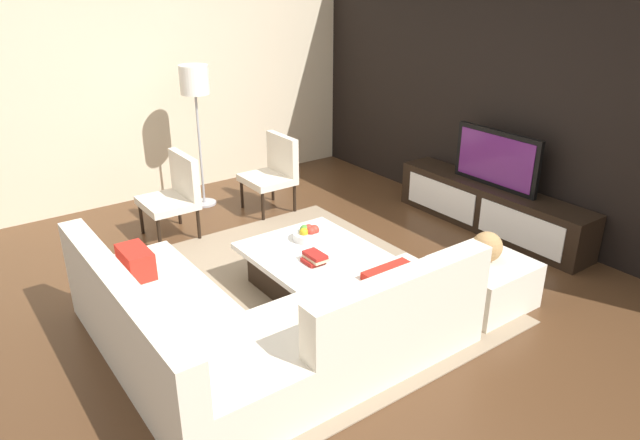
% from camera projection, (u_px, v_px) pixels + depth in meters
% --- Properties ---
extents(ground_plane, '(14.00, 14.00, 0.00)m').
position_uv_depth(ground_plane, '(308.00, 295.00, 5.10)').
color(ground_plane, '#4C301C').
extents(feature_wall_back, '(6.40, 0.12, 2.80)m').
position_uv_depth(feature_wall_back, '(522.00, 98.00, 6.00)').
color(feature_wall_back, black).
rests_on(feature_wall_back, ground).
extents(side_wall_left, '(0.12, 5.20, 2.80)m').
position_uv_depth(side_wall_left, '(169.00, 79.00, 7.02)').
color(side_wall_left, beige).
rests_on(side_wall_left, ground).
extents(area_rug, '(3.10, 2.53, 0.01)m').
position_uv_depth(area_rug, '(302.00, 290.00, 5.17)').
color(area_rug, gray).
rests_on(area_rug, ground).
extents(media_console, '(2.30, 0.43, 0.50)m').
position_uv_depth(media_console, '(490.00, 208.00, 6.29)').
color(media_console, black).
rests_on(media_console, ground).
extents(television, '(1.03, 0.06, 0.60)m').
position_uv_depth(television, '(496.00, 159.00, 6.07)').
color(television, black).
rests_on(television, media_console).
extents(sectional_couch, '(2.27, 2.40, 0.80)m').
position_uv_depth(sectional_couch, '(252.00, 327.00, 4.16)').
color(sectional_couch, beige).
rests_on(sectional_couch, ground).
extents(coffee_table, '(1.05, 1.01, 0.38)m').
position_uv_depth(coffee_table, '(311.00, 268.00, 5.15)').
color(coffee_table, black).
rests_on(coffee_table, ground).
extents(accent_chair_near, '(0.58, 0.51, 0.87)m').
position_uv_depth(accent_chair_near, '(175.00, 191.00, 6.09)').
color(accent_chair_near, black).
rests_on(accent_chair_near, ground).
extents(floor_lamp, '(0.32, 0.32, 1.65)m').
position_uv_depth(floor_lamp, '(195.00, 89.00, 6.52)').
color(floor_lamp, '#A5A5AA').
rests_on(floor_lamp, ground).
extents(ottoman, '(0.70, 0.70, 0.40)m').
position_uv_depth(ottoman, '(483.00, 281.00, 4.92)').
color(ottoman, beige).
rests_on(ottoman, ground).
extents(fruit_bowl, '(0.28, 0.28, 0.14)m').
position_uv_depth(fruit_bowl, '(309.00, 234.00, 5.24)').
color(fruit_bowl, silver).
rests_on(fruit_bowl, coffee_table).
extents(accent_chair_far, '(0.56, 0.51, 0.87)m').
position_uv_depth(accent_chair_far, '(274.00, 169.00, 6.76)').
color(accent_chair_far, black).
rests_on(accent_chair_far, ground).
extents(decorative_ball, '(0.25, 0.25, 0.25)m').
position_uv_depth(decorative_ball, '(487.00, 247.00, 4.79)').
color(decorative_ball, '#AD8451').
rests_on(decorative_ball, ottoman).
extents(book_stack, '(0.22, 0.16, 0.08)m').
position_uv_depth(book_stack, '(315.00, 258.00, 4.83)').
color(book_stack, maroon).
rests_on(book_stack, coffee_table).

